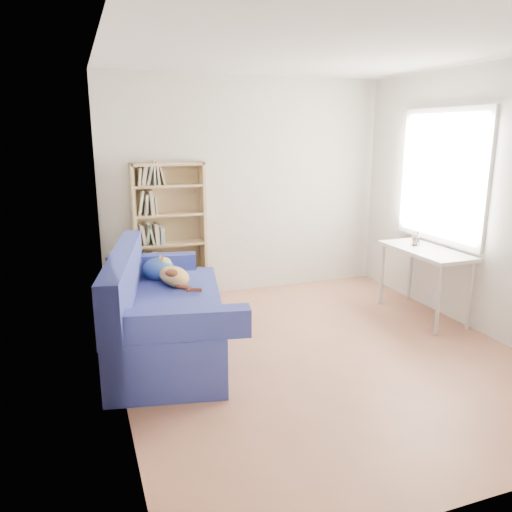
{
  "coord_description": "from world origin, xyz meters",
  "views": [
    {
      "loc": [
        -1.98,
        -3.76,
        1.97
      ],
      "look_at": [
        -0.45,
        0.42,
        0.85
      ],
      "focal_mm": 35.0,
      "sensor_mm": 36.0,
      "label": 1
    }
  ],
  "objects_px": {
    "sofa": "(163,313)",
    "bookshelf": "(170,239)",
    "desk": "(425,257)",
    "pen_cup": "(416,240)"
  },
  "relations": [
    {
      "from": "bookshelf",
      "to": "pen_cup",
      "type": "height_order",
      "value": "bookshelf"
    },
    {
      "from": "desk",
      "to": "pen_cup",
      "type": "bearing_deg",
      "value": 89.95
    },
    {
      "from": "sofa",
      "to": "bookshelf",
      "type": "distance_m",
      "value": 1.41
    },
    {
      "from": "bookshelf",
      "to": "pen_cup",
      "type": "distance_m",
      "value": 2.76
    },
    {
      "from": "bookshelf",
      "to": "sofa",
      "type": "bearing_deg",
      "value": -103.9
    },
    {
      "from": "sofa",
      "to": "desk",
      "type": "bearing_deg",
      "value": 10.04
    },
    {
      "from": "sofa",
      "to": "bookshelf",
      "type": "height_order",
      "value": "bookshelf"
    },
    {
      "from": "sofa",
      "to": "pen_cup",
      "type": "height_order",
      "value": "sofa"
    },
    {
      "from": "desk",
      "to": "pen_cup",
      "type": "height_order",
      "value": "pen_cup"
    },
    {
      "from": "sofa",
      "to": "desk",
      "type": "height_order",
      "value": "sofa"
    }
  ]
}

